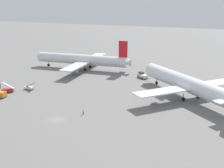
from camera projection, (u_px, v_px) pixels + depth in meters
ground_plane at (57, 120)px, 91.98m from camera, size 600.00×600.00×0.00m
airliner_at_gate_left at (82, 60)px, 155.31m from camera, size 54.23×46.32×15.61m
airliner_being_pushed at (186, 84)px, 110.96m from camera, size 43.04×40.57×16.29m
pushback_tug at (142, 75)px, 139.21m from camera, size 7.40×7.14×2.91m
gse_container_dolly_flat at (2, 94)px, 111.96m from camera, size 2.75×3.55×2.15m
gse_belt_loader_portside at (29, 88)px, 121.68m from camera, size 4.99×2.08×3.02m
gse_stair_truck_yellow at (8, 90)px, 118.37m from camera, size 4.92×3.85×4.06m
ground_crew_ramp_agent_by_cones at (83, 112)px, 95.88m from camera, size 0.36×0.36×1.72m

